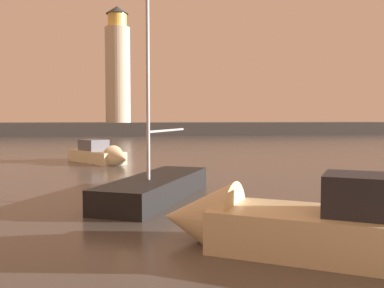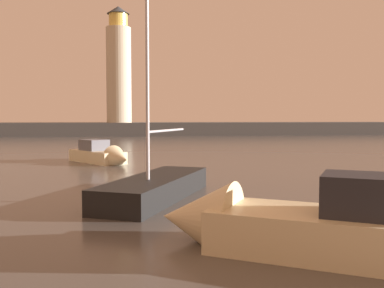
{
  "view_description": "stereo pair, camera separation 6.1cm",
  "coord_description": "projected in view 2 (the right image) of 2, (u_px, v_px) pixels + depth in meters",
  "views": [
    {
      "loc": [
        -1.9,
        -1.0,
        2.91
      ],
      "look_at": [
        0.84,
        18.21,
        1.69
      ],
      "focal_mm": 40.57,
      "sensor_mm": 36.0,
      "label": 1
    },
    {
      "loc": [
        -1.84,
        -1.01,
        2.91
      ],
      "look_at": [
        0.84,
        18.21,
        1.69
      ],
      "focal_mm": 40.57,
      "sensor_mm": 36.0,
      "label": 2
    }
  ],
  "objects": [
    {
      "name": "motorboat_2",
      "position": [
        286.0,
        225.0,
        9.38
      ],
      "size": [
        6.72,
        5.08,
        2.19
      ],
      "color": "beige",
      "rests_on": "ground_plane"
    },
    {
      "name": "lighthouse",
      "position": [
        119.0,
        68.0,
        66.11
      ],
      "size": [
        3.78,
        3.78,
        17.6
      ],
      "color": "beige",
      "rests_on": "breakwater"
    },
    {
      "name": "ground_plane",
      "position": [
        155.0,
        153.0,
        34.35
      ],
      "size": [
        220.0,
        220.0,
        0.0
      ],
      "primitive_type": "plane",
      "color": "#4C4742"
    },
    {
      "name": "sailboat_moored",
      "position": [
        155.0,
        186.0,
        15.3
      ],
      "size": [
        4.51,
        6.71,
        9.7
      ],
      "color": "black",
      "rests_on": "ground_plane"
    },
    {
      "name": "breakwater",
      "position": [
        144.0,
        129.0,
        67.21
      ],
      "size": [
        80.28,
        6.86,
        2.01
      ],
      "primitive_type": "cube",
      "color": "#423F3D",
      "rests_on": "ground_plane"
    },
    {
      "name": "motorboat_0",
      "position": [
        104.0,
        155.0,
        27.08
      ],
      "size": [
        4.49,
        5.61,
        1.81
      ],
      "color": "beige",
      "rests_on": "ground_plane"
    }
  ]
}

